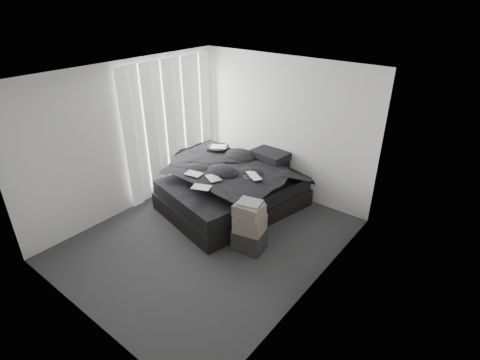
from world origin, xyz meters
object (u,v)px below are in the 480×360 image
Objects in this scene: laptop at (251,172)px; side_stand at (219,165)px; box_lower at (249,239)px; bed at (233,199)px.

side_stand is at bearing -175.23° from laptop.
laptop is 0.48× the size of side_stand.
side_stand is 1.71× the size of box_lower.
bed is at bearing 140.74° from box_lower.
side_stand is (-1.28, 0.62, -0.46)m from laptop.
laptop is at bearing -25.91° from side_stand.
box_lower is at bearing -26.58° from bed.
box_lower is at bearing -23.42° from laptop.
laptop is at bearing 125.89° from box_lower.
laptop reaches higher than side_stand.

